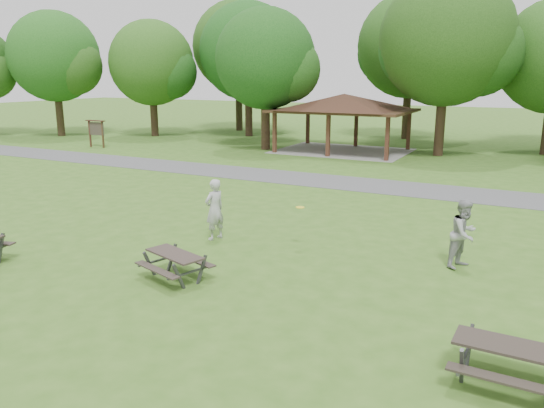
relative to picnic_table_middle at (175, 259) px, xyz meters
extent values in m
plane|color=#37621C|center=(-0.05, -0.58, -0.52)|extent=(160.00, 160.00, 0.00)
cube|color=#4B4B4D|center=(-0.05, 13.42, -0.51)|extent=(120.00, 3.20, 0.02)
cube|color=#3C2215|center=(-7.75, 20.72, 0.78)|extent=(0.22, 0.22, 2.60)
cube|color=#331B12|center=(-7.75, 26.12, 0.78)|extent=(0.22, 0.22, 2.60)
cube|color=#3D2116|center=(-4.05, 20.72, 0.78)|extent=(0.22, 0.22, 2.60)
cube|color=#361F13|center=(-4.05, 26.12, 0.78)|extent=(0.22, 0.22, 2.60)
cube|color=#3D1F16|center=(-0.35, 20.72, 0.78)|extent=(0.22, 0.22, 2.60)
cube|color=#3B2215|center=(-0.35, 26.12, 0.78)|extent=(0.22, 0.22, 2.60)
cube|color=#372316|center=(-4.05, 23.42, 2.16)|extent=(8.60, 6.60, 0.16)
pyramid|color=black|center=(-4.05, 23.42, 2.74)|extent=(7.01, 7.01, 1.00)
cube|color=gray|center=(-4.05, 23.42, -0.51)|extent=(8.40, 6.40, 0.03)
cube|color=#3A1E15|center=(-20.65, 17.42, 0.38)|extent=(0.10, 0.10, 1.80)
cube|color=#382514|center=(-19.45, 17.42, 0.38)|extent=(0.10, 0.10, 1.80)
cube|color=#332C25|center=(-20.05, 17.42, 0.78)|extent=(1.40, 0.06, 0.90)
cube|color=black|center=(-20.05, 17.42, 1.33)|extent=(1.60, 0.30, 0.06)
cylinder|color=black|center=(-28.05, 21.42, 1.32)|extent=(0.60, 0.60, 3.67)
sphere|color=#194D16|center=(-28.05, 21.42, 5.85)|extent=(7.20, 7.20, 7.20)
sphere|color=#1F4714|center=(-26.43, 21.72, 5.13)|extent=(4.68, 4.68, 4.68)
sphere|color=#1F4C15|center=(-29.49, 21.22, 5.31)|extent=(4.32, 4.32, 4.32)
cylinder|color=black|center=(-21.05, 24.92, 1.14)|extent=(0.60, 0.60, 3.32)
sphere|color=#224E16|center=(-21.05, 24.92, 5.35)|extent=(6.80, 6.80, 6.80)
sphere|color=#164413|center=(-19.52, 25.22, 4.67)|extent=(4.42, 4.42, 4.42)
sphere|color=#1B4112|center=(-22.41, 24.72, 4.84)|extent=(4.08, 4.08, 4.08)
cylinder|color=black|center=(-14.05, 28.42, 1.40)|extent=(0.60, 0.60, 3.85)
sphere|color=#134414|center=(-14.05, 28.42, 6.25)|extent=(7.80, 7.80, 7.80)
sphere|color=#174B15|center=(-12.29, 28.72, 5.47)|extent=(5.07, 5.07, 5.07)
sphere|color=#204F16|center=(-15.61, 28.22, 5.67)|extent=(4.68, 4.68, 4.68)
cylinder|color=#2F1F15|center=(-9.05, 21.92, 1.23)|extent=(0.60, 0.60, 3.50)
sphere|color=#144213|center=(-9.05, 21.92, 5.45)|extent=(6.60, 6.60, 6.60)
sphere|color=#194614|center=(-7.56, 22.22, 4.79)|extent=(4.29, 4.29, 4.29)
sphere|color=#144212|center=(-10.37, 21.72, 4.96)|extent=(3.96, 3.96, 3.96)
cylinder|color=#301F15|center=(1.95, 24.42, 1.49)|extent=(0.60, 0.60, 4.02)
sphere|color=#1C4112|center=(1.95, 24.42, 6.50)|extent=(8.00, 8.00, 8.00)
sphere|color=#173F12|center=(3.75, 24.72, 5.70)|extent=(5.20, 5.20, 5.20)
sphere|color=#144614|center=(0.35, 24.22, 5.90)|extent=(4.80, 4.80, 4.80)
sphere|color=#204E16|center=(6.55, 27.72, 5.01)|extent=(4.20, 4.20, 4.20)
cylinder|color=black|center=(-17.05, 31.92, 1.67)|extent=(0.60, 0.60, 4.38)
sphere|color=#1E4614|center=(-17.05, 31.92, 6.85)|extent=(8.00, 8.00, 8.00)
sphere|color=#1A4012|center=(-15.25, 32.22, 6.05)|extent=(5.20, 5.20, 5.20)
sphere|color=#184B15|center=(-18.65, 31.72, 6.25)|extent=(4.80, 4.80, 4.80)
cylinder|color=black|center=(-2.05, 32.42, 1.54)|extent=(0.60, 0.60, 4.13)
sphere|color=#1C4714|center=(-2.05, 32.42, 6.61)|extent=(8.00, 8.00, 8.00)
sphere|color=#1F4A15|center=(-0.25, 32.72, 5.81)|extent=(5.20, 5.20, 5.20)
sphere|color=#154112|center=(-3.65, 32.22, 6.01)|extent=(4.80, 4.80, 4.80)
cube|color=#3F3F41|center=(-5.00, -1.15, -0.14)|extent=(0.16, 0.39, 0.81)
cube|color=#2F2522|center=(0.00, 0.00, 0.14)|extent=(1.75, 1.10, 0.04)
cube|color=#2E2621|center=(-0.16, -0.51, -0.13)|extent=(1.63, 0.71, 0.04)
cube|color=#2D2520|center=(0.16, 0.51, -0.13)|extent=(1.63, 0.71, 0.04)
cube|color=#404042|center=(-0.70, -0.14, -0.19)|extent=(0.15, 0.34, 0.71)
cube|color=#404042|center=(-0.50, 0.51, -0.19)|extent=(0.15, 0.34, 0.71)
cube|color=#434345|center=(-0.60, 0.19, -0.16)|extent=(0.45, 1.28, 0.04)
cube|color=#3A3A3C|center=(0.50, -0.51, -0.19)|extent=(0.15, 0.34, 0.71)
cube|color=#3F3F42|center=(0.70, 0.14, -0.19)|extent=(0.15, 0.34, 0.71)
cube|color=#3D3D3F|center=(0.60, -0.19, -0.16)|extent=(0.45, 1.28, 0.04)
cube|color=#29221E|center=(7.72, -1.30, 0.20)|extent=(1.79, 0.76, 0.05)
cube|color=black|center=(7.70, -1.88, -0.09)|extent=(1.77, 0.31, 0.04)
cube|color=#2B231F|center=(7.74, -0.71, -0.09)|extent=(1.77, 0.31, 0.04)
cube|color=#454648|center=(7.03, -1.64, -0.16)|extent=(0.07, 0.37, 0.77)
cube|color=#414043|center=(7.06, -0.90, -0.16)|extent=(0.07, 0.37, 0.77)
cube|color=#454547|center=(7.04, -1.27, -0.13)|extent=(0.11, 1.44, 0.05)
cylinder|color=yellow|center=(1.77, 3.61, 0.73)|extent=(0.33, 0.33, 0.02)
imported|color=#ADADB0|center=(-0.95, 3.25, 0.43)|extent=(0.64, 0.80, 1.90)
imported|color=#9A9A9C|center=(6.23, 4.19, 0.40)|extent=(1.00, 1.10, 1.84)
camera|label=1|loc=(7.82, -9.94, 4.46)|focal=35.00mm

